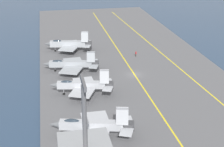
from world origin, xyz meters
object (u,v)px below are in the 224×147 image
parked_jet_nearest (93,125)px  parked_jet_second (83,85)px  parked_jet_fourth (69,44)px  crew_red_vest (136,54)px  parked_jet_third (72,64)px

parked_jet_nearest → parked_jet_second: bearing=-0.5°
parked_jet_nearest → parked_jet_fourth: size_ratio=1.05×
parked_jet_nearest → crew_red_vest: parked_jet_nearest is taller
parked_jet_nearest → parked_jet_third: parked_jet_nearest is taller
parked_jet_fourth → crew_red_vest: bearing=-114.2°
parked_jet_nearest → parked_jet_third: bearing=1.9°
parked_jet_third → parked_jet_fourth: parked_jet_fourth is taller
parked_jet_nearest → parked_jet_fourth: bearing=0.7°
parked_jet_second → parked_jet_fourth: size_ratio=0.99×
parked_jet_third → parked_jet_second: bearing=-175.4°
parked_jet_second → parked_jet_third: (15.65, 1.27, -0.42)m
parked_jet_second → parked_jet_nearest: bearing=179.5°
parked_jet_second → parked_jet_third: size_ratio=0.97×
parked_jet_second → parked_jet_third: 15.71m
parked_jet_nearest → parked_jet_fourth: (51.56, 0.61, 0.16)m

